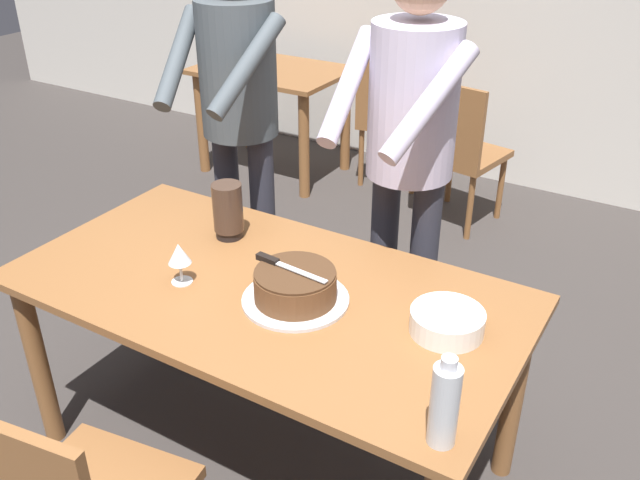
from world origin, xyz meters
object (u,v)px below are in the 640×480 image
at_px(person_standing_beside, 239,105).
at_px(cake_knife, 277,263).
at_px(cake_on_platter, 295,288).
at_px(plate_stack, 447,322).
at_px(main_dining_table, 266,312).
at_px(person_cutting_cake, 409,142).
at_px(wine_glass_near, 179,255).
at_px(background_chair_1, 457,148).
at_px(background_chair_2, 393,115).
at_px(water_bottle, 445,404).
at_px(hurricane_lamp, 228,210).
at_px(background_table, 273,92).

bearing_deg(person_standing_beside, cake_knife, -46.61).
height_order(cake_on_platter, plate_stack, cake_on_platter).
bearing_deg(main_dining_table, person_cutting_cake, 72.99).
xyz_separation_m(cake_knife, person_cutting_cake, (0.14, 0.67, 0.21)).
bearing_deg(person_cutting_cake, cake_knife, -101.45).
distance_m(cake_knife, wine_glass_near, 0.33).
xyz_separation_m(plate_stack, background_chair_1, (-0.73, 2.06, -0.29)).
distance_m(wine_glass_near, background_chair_2, 2.67).
bearing_deg(plate_stack, background_chair_1, 109.58).
bearing_deg(wine_glass_near, water_bottle, -12.63).
bearing_deg(main_dining_table, cake_knife, -13.85).
xyz_separation_m(cake_on_platter, plate_stack, (0.47, 0.09, -0.02)).
height_order(hurricane_lamp, person_cutting_cake, person_cutting_cake).
distance_m(main_dining_table, person_cutting_cake, 0.81).
height_order(cake_knife, plate_stack, cake_knife).
distance_m(main_dining_table, water_bottle, 0.86).
relative_size(main_dining_table, person_standing_beside, 0.98).
height_order(main_dining_table, cake_on_platter, cake_on_platter).
height_order(plate_stack, background_table, plate_stack).
bearing_deg(cake_on_platter, background_chair_2, 108.67).
height_order(wine_glass_near, hurricane_lamp, hurricane_lamp).
distance_m(hurricane_lamp, background_chair_2, 2.33).
bearing_deg(person_cutting_cake, water_bottle, -60.76).
relative_size(hurricane_lamp, background_chair_1, 0.23).
xyz_separation_m(cake_on_platter, person_standing_beside, (-0.73, 0.70, 0.27)).
bearing_deg(background_table, hurricane_lamp, -59.20).
bearing_deg(person_standing_beside, background_chair_1, 72.12).
xyz_separation_m(person_cutting_cake, background_table, (-1.73, 1.62, -0.50)).
height_order(water_bottle, hurricane_lamp, water_bottle).
bearing_deg(cake_on_platter, background_table, 126.03).
distance_m(plate_stack, person_cutting_cake, 0.76).
xyz_separation_m(water_bottle, hurricane_lamp, (-1.06, 0.56, -0.01)).
bearing_deg(hurricane_lamp, cake_knife, -31.65).
bearing_deg(wine_glass_near, cake_on_platter, 14.32).
height_order(wine_glass_near, person_standing_beside, person_standing_beside).
bearing_deg(background_table, person_cutting_cake, -43.08).
bearing_deg(hurricane_lamp, water_bottle, -27.68).
xyz_separation_m(water_bottle, background_chair_2, (-1.47, 2.83, -0.37)).
xyz_separation_m(cake_on_platter, background_chair_1, (-0.26, 2.15, -0.31)).
xyz_separation_m(plate_stack, wine_glass_near, (-0.85, -0.19, 0.07)).
height_order(main_dining_table, water_bottle, water_bottle).
relative_size(person_cutting_cake, background_chair_2, 1.91).
distance_m(cake_on_platter, background_table, 2.84).
xyz_separation_m(main_dining_table, background_chair_1, (-0.13, 2.13, -0.15)).
relative_size(cake_knife, background_chair_1, 0.30).
bearing_deg(cake_on_platter, cake_knife, 174.61).
relative_size(main_dining_table, hurricane_lamp, 8.05).
bearing_deg(cake_knife, hurricane_lamp, 148.35).
distance_m(cake_on_platter, person_cutting_cake, 0.73).
xyz_separation_m(cake_knife, background_chair_1, (-0.19, 2.14, -0.37)).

